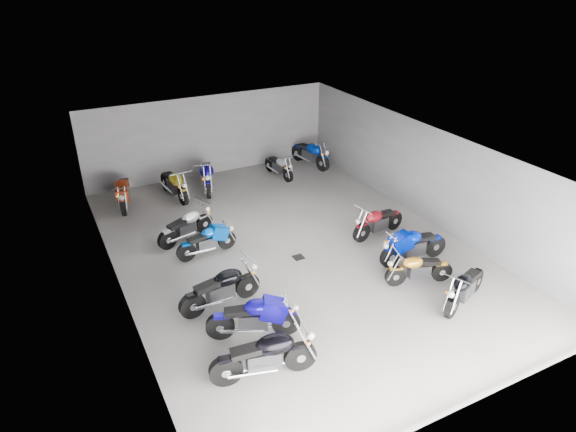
{
  "coord_description": "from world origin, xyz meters",
  "views": [
    {
      "loc": [
        -6.23,
        -11.94,
        8.0
      ],
      "look_at": [
        0.07,
        0.31,
        1.0
      ],
      "focal_mm": 32.0,
      "sensor_mm": 36.0,
      "label": 1
    }
  ],
  "objects_px": {
    "motorcycle_back_c": "(207,175)",
    "motorcycle_back_f": "(311,153)",
    "motorcycle_left_b": "(254,318)",
    "motorcycle_left_c": "(221,288)",
    "motorcycle_right_b": "(418,269)",
    "motorcycle_back_b": "(174,184)",
    "motorcycle_left_f": "(186,226)",
    "drain_grate": "(298,257)",
    "motorcycle_right_c": "(413,246)",
    "motorcycle_back_a": "(124,192)",
    "motorcycle_right_d": "(378,222)",
    "motorcycle_left_e": "(207,241)",
    "motorcycle_back_e": "(279,166)",
    "motorcycle_left_a": "(265,356)",
    "motorcycle_right_a": "(465,287)"
  },
  "relations": [
    {
      "from": "motorcycle_back_c",
      "to": "motorcycle_back_f",
      "type": "xyz_separation_m",
      "value": [
        4.72,
        0.38,
        -0.02
      ]
    },
    {
      "from": "motorcycle_left_b",
      "to": "motorcycle_left_c",
      "type": "relative_size",
      "value": 0.94
    },
    {
      "from": "motorcycle_right_b",
      "to": "motorcycle_back_b",
      "type": "xyz_separation_m",
      "value": [
        -4.3,
        8.48,
        0.08
      ]
    },
    {
      "from": "motorcycle_left_f",
      "to": "motorcycle_back_b",
      "type": "relative_size",
      "value": 0.87
    },
    {
      "from": "drain_grate",
      "to": "motorcycle_left_c",
      "type": "distance_m",
      "value": 3.13
    },
    {
      "from": "motorcycle_right_c",
      "to": "motorcycle_back_a",
      "type": "relative_size",
      "value": 0.98
    },
    {
      "from": "motorcycle_left_f",
      "to": "motorcycle_right_b",
      "type": "height_order",
      "value": "motorcycle_left_f"
    },
    {
      "from": "motorcycle_left_c",
      "to": "motorcycle_right_d",
      "type": "xyz_separation_m",
      "value": [
        5.72,
        1.24,
        -0.04
      ]
    },
    {
      "from": "motorcycle_left_b",
      "to": "motorcycle_left_e",
      "type": "xyz_separation_m",
      "value": [
        0.26,
        4.04,
        -0.07
      ]
    },
    {
      "from": "motorcycle_left_e",
      "to": "motorcycle_back_c",
      "type": "distance_m",
      "value": 4.83
    },
    {
      "from": "motorcycle_right_b",
      "to": "motorcycle_back_e",
      "type": "xyz_separation_m",
      "value": [
        0.01,
        8.52,
        0.0
      ]
    },
    {
      "from": "motorcycle_left_a",
      "to": "motorcycle_right_a",
      "type": "xyz_separation_m",
      "value": [
        5.58,
        -0.0,
        -0.05
      ]
    },
    {
      "from": "motorcycle_left_e",
      "to": "motorcycle_back_a",
      "type": "xyz_separation_m",
      "value": [
        -1.51,
        4.51,
        0.09
      ]
    },
    {
      "from": "motorcycle_back_b",
      "to": "motorcycle_back_e",
      "type": "bearing_deg",
      "value": 173.53
    },
    {
      "from": "motorcycle_left_c",
      "to": "motorcycle_back_a",
      "type": "height_order",
      "value": "motorcycle_back_a"
    },
    {
      "from": "motorcycle_right_d",
      "to": "motorcycle_back_f",
      "type": "distance_m",
      "value": 6.4
    },
    {
      "from": "motorcycle_right_c",
      "to": "motorcycle_back_e",
      "type": "height_order",
      "value": "motorcycle_right_c"
    },
    {
      "from": "motorcycle_left_f",
      "to": "motorcycle_right_c",
      "type": "height_order",
      "value": "motorcycle_right_c"
    },
    {
      "from": "motorcycle_right_b",
      "to": "motorcycle_right_c",
      "type": "xyz_separation_m",
      "value": [
        0.58,
        0.94,
        0.07
      ]
    },
    {
      "from": "motorcycle_back_a",
      "to": "motorcycle_right_d",
      "type": "bearing_deg",
      "value": 152.83
    },
    {
      "from": "motorcycle_left_f",
      "to": "motorcycle_right_c",
      "type": "relative_size",
      "value": 0.89
    },
    {
      "from": "motorcycle_left_b",
      "to": "motorcycle_left_c",
      "type": "bearing_deg",
      "value": -147.86
    },
    {
      "from": "motorcycle_left_e",
      "to": "motorcycle_right_d",
      "type": "relative_size",
      "value": 0.93
    },
    {
      "from": "motorcycle_left_f",
      "to": "motorcycle_back_f",
      "type": "bearing_deg",
      "value": 99.64
    },
    {
      "from": "motorcycle_left_e",
      "to": "motorcycle_left_f",
      "type": "relative_size",
      "value": 0.96
    },
    {
      "from": "motorcycle_right_b",
      "to": "motorcycle_left_f",
      "type": "bearing_deg",
      "value": 59.84
    },
    {
      "from": "motorcycle_left_e",
      "to": "motorcycle_right_a",
      "type": "height_order",
      "value": "motorcycle_right_a"
    },
    {
      "from": "motorcycle_left_f",
      "to": "drain_grate",
      "type": "bearing_deg",
      "value": 25.37
    },
    {
      "from": "motorcycle_left_f",
      "to": "motorcycle_back_e",
      "type": "height_order",
      "value": "motorcycle_left_f"
    },
    {
      "from": "motorcycle_back_a",
      "to": "motorcycle_back_e",
      "type": "height_order",
      "value": "motorcycle_back_a"
    },
    {
      "from": "motorcycle_left_a",
      "to": "motorcycle_back_f",
      "type": "bearing_deg",
      "value": 157.67
    },
    {
      "from": "drain_grate",
      "to": "motorcycle_right_a",
      "type": "relative_size",
      "value": 0.16
    },
    {
      "from": "motorcycle_left_c",
      "to": "motorcycle_right_b",
      "type": "xyz_separation_m",
      "value": [
        5.1,
        -1.46,
        -0.08
      ]
    },
    {
      "from": "motorcycle_left_a",
      "to": "motorcycle_left_f",
      "type": "relative_size",
      "value": 1.17
    },
    {
      "from": "motorcycle_left_c",
      "to": "motorcycle_left_f",
      "type": "distance_m",
      "value": 3.73
    },
    {
      "from": "motorcycle_left_a",
      "to": "motorcycle_left_b",
      "type": "xyz_separation_m",
      "value": [
        0.33,
        1.29,
        -0.03
      ]
    },
    {
      "from": "drain_grate",
      "to": "motorcycle_back_b",
      "type": "distance_m",
      "value": 6.2
    },
    {
      "from": "motorcycle_right_c",
      "to": "motorcycle_back_b",
      "type": "xyz_separation_m",
      "value": [
        -4.89,
        7.53,
        0.01
      ]
    },
    {
      "from": "motorcycle_left_e",
      "to": "motorcycle_left_f",
      "type": "bearing_deg",
      "value": -171.62
    },
    {
      "from": "motorcycle_back_a",
      "to": "motorcycle_back_f",
      "type": "relative_size",
      "value": 0.98
    },
    {
      "from": "motorcycle_back_b",
      "to": "motorcycle_left_e",
      "type": "bearing_deg",
      "value": 79.5
    },
    {
      "from": "motorcycle_right_a",
      "to": "motorcycle_back_a",
      "type": "distance_m",
      "value": 11.81
    },
    {
      "from": "motorcycle_left_f",
      "to": "motorcycle_right_a",
      "type": "xyz_separation_m",
      "value": [
        5.28,
        -6.46,
        0.01
      ]
    },
    {
      "from": "motorcycle_back_e",
      "to": "motorcycle_back_f",
      "type": "relative_size",
      "value": 0.85
    },
    {
      "from": "motorcycle_left_c",
      "to": "motorcycle_back_f",
      "type": "relative_size",
      "value": 0.98
    },
    {
      "from": "motorcycle_back_a",
      "to": "motorcycle_left_b",
      "type": "bearing_deg",
      "value": 112.39
    },
    {
      "from": "motorcycle_left_a",
      "to": "motorcycle_left_e",
      "type": "xyz_separation_m",
      "value": [
        0.59,
        5.33,
        -0.1
      ]
    },
    {
      "from": "motorcycle_back_a",
      "to": "motorcycle_right_b",
      "type": "bearing_deg",
      "value": 139.4
    },
    {
      "from": "motorcycle_left_f",
      "to": "motorcycle_back_a",
      "type": "distance_m",
      "value": 3.6
    },
    {
      "from": "motorcycle_back_f",
      "to": "drain_grate",
      "type": "bearing_deg",
      "value": 46.66
    }
  ]
}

